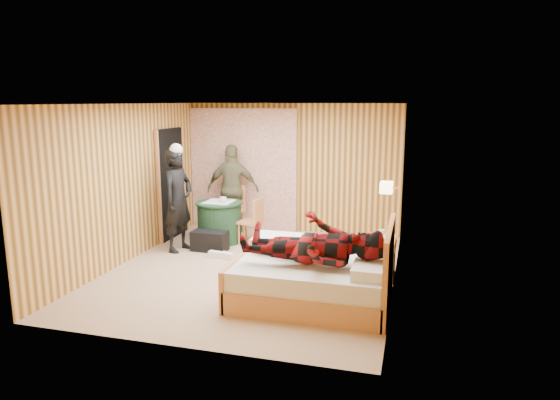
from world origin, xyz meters
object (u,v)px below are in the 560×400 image
(woman_standing, at_px, (178,200))
(man_on_bed, at_px, (313,233))
(wall_lamp, at_px, (387,187))
(chair_far, at_px, (233,206))
(chair_near, at_px, (254,218))
(man_at_table, at_px, (233,189))
(round_table, at_px, (220,221))
(duffel_bag, at_px, (210,241))
(bed, at_px, (314,277))
(nightstand, at_px, (380,257))

(woman_standing, height_order, man_on_bed, man_on_bed)
(wall_lamp, xyz_separation_m, chair_far, (-3.00, 1.57, -0.76))
(wall_lamp, height_order, chair_near, wall_lamp)
(man_at_table, bearing_deg, woman_standing, 63.63)
(round_table, distance_m, duffel_bag, 0.60)
(chair_near, relative_size, man_at_table, 0.48)
(bed, distance_m, man_at_table, 3.71)
(chair_far, bearing_deg, man_on_bed, -47.81)
(man_at_table, bearing_deg, chair_near, 125.45)
(woman_standing, xyz_separation_m, man_at_table, (0.47, 1.40, -0.02))
(wall_lamp, relative_size, round_table, 0.31)
(wall_lamp, relative_size, man_on_bed, 0.15)
(round_table, relative_size, woman_standing, 0.48)
(man_at_table, bearing_deg, wall_lamp, 143.93)
(round_table, height_order, duffel_bag, round_table)
(bed, height_order, duffel_bag, bed)
(bed, distance_m, man_on_bed, 0.69)
(chair_far, xyz_separation_m, man_at_table, (-0.01, 0.04, 0.32))
(wall_lamp, relative_size, bed, 0.13)
(chair_near, bearing_deg, nightstand, 70.78)
(nightstand, relative_size, chair_near, 0.73)
(bed, xyz_separation_m, man_at_table, (-2.21, 2.92, 0.56))
(chair_far, height_order, chair_near, chair_far)
(woman_standing, distance_m, man_on_bed, 3.22)
(chair_near, bearing_deg, wall_lamp, 75.67)
(round_table, height_order, chair_far, chair_far)
(round_table, bearing_deg, duffel_bag, -85.52)
(chair_near, distance_m, man_at_table, 1.02)
(man_on_bed, bearing_deg, chair_near, 122.83)
(duffel_bag, distance_m, man_on_bed, 2.99)
(man_on_bed, bearing_deg, duffel_bag, 139.51)
(woman_standing, height_order, man_at_table, woman_standing)
(chair_far, xyz_separation_m, man_on_bed, (2.23, -3.11, 0.42))
(chair_far, distance_m, duffel_bag, 1.29)
(chair_far, relative_size, woman_standing, 0.53)
(wall_lamp, xyz_separation_m, bed, (-0.80, -1.31, -1.00))
(chair_near, relative_size, man_on_bed, 0.47)
(round_table, bearing_deg, chair_near, 2.00)
(bed, relative_size, chair_far, 2.12)
(man_on_bed, bearing_deg, chair_far, 125.61)
(nightstand, bearing_deg, duffel_bag, 169.25)
(nightstand, bearing_deg, round_table, 159.34)
(round_table, relative_size, chair_far, 0.91)
(nightstand, bearing_deg, wall_lamp, 78.86)
(nightstand, xyz_separation_m, round_table, (-2.97, 1.12, 0.07))
(wall_lamp, height_order, round_table, wall_lamp)
(wall_lamp, relative_size, nightstand, 0.43)
(duffel_bag, relative_size, woman_standing, 0.34)
(man_at_table, height_order, man_on_bed, man_on_bed)
(wall_lamp, relative_size, chair_far, 0.28)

